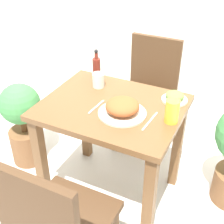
{
  "coord_description": "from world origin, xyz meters",
  "views": [
    {
      "loc": [
        0.68,
        -1.39,
        1.69
      ],
      "look_at": [
        0.0,
        0.0,
        0.68
      ],
      "focal_mm": 50.0,
      "sensor_mm": 36.0,
      "label": 1
    }
  ],
  "objects_px": {
    "food_plate": "(122,108)",
    "juice_glass": "(172,111)",
    "chair_near": "(56,222)",
    "sauce_bottle": "(97,67)",
    "drink_cup": "(98,80)",
    "potted_plant_left": "(23,121)",
    "chair_far": "(149,88)",
    "side_plate": "(175,97)"
  },
  "relations": [
    {
      "from": "chair_far",
      "to": "drink_cup",
      "type": "xyz_separation_m",
      "value": [
        -0.17,
        -0.51,
        0.27
      ]
    },
    {
      "from": "chair_far",
      "to": "food_plate",
      "type": "relative_size",
      "value": 3.27
    },
    {
      "from": "chair_near",
      "to": "drink_cup",
      "type": "distance_m",
      "value": 0.93
    },
    {
      "from": "side_plate",
      "to": "food_plate",
      "type": "bearing_deg",
      "value": -129.16
    },
    {
      "from": "side_plate",
      "to": "drink_cup",
      "type": "xyz_separation_m",
      "value": [
        -0.49,
        -0.04,
        0.02
      ]
    },
    {
      "from": "chair_far",
      "to": "drink_cup",
      "type": "relative_size",
      "value": 9.61
    },
    {
      "from": "drink_cup",
      "to": "food_plate",
      "type": "bearing_deg",
      "value": -40.01
    },
    {
      "from": "side_plate",
      "to": "potted_plant_left",
      "type": "distance_m",
      "value": 1.15
    },
    {
      "from": "food_plate",
      "to": "juice_glass",
      "type": "xyz_separation_m",
      "value": [
        0.27,
        0.05,
        0.02
      ]
    },
    {
      "from": "side_plate",
      "to": "juice_glass",
      "type": "bearing_deg",
      "value": -78.29
    },
    {
      "from": "chair_near",
      "to": "drink_cup",
      "type": "bearing_deg",
      "value": -74.84
    },
    {
      "from": "side_plate",
      "to": "chair_near",
      "type": "bearing_deg",
      "value": -106.19
    },
    {
      "from": "side_plate",
      "to": "drink_cup",
      "type": "relative_size",
      "value": 1.69
    },
    {
      "from": "chair_far",
      "to": "potted_plant_left",
      "type": "xyz_separation_m",
      "value": [
        -0.74,
        -0.66,
        -0.13
      ]
    },
    {
      "from": "side_plate",
      "to": "sauce_bottle",
      "type": "distance_m",
      "value": 0.57
    },
    {
      "from": "sauce_bottle",
      "to": "juice_glass",
      "type": "bearing_deg",
      "value": -25.07
    },
    {
      "from": "food_plate",
      "to": "sauce_bottle",
      "type": "relative_size",
      "value": 1.33
    },
    {
      "from": "chair_near",
      "to": "chair_far",
      "type": "relative_size",
      "value": 1.0
    },
    {
      "from": "chair_near",
      "to": "drink_cup",
      "type": "relative_size",
      "value": 9.61
    },
    {
      "from": "drink_cup",
      "to": "sauce_bottle",
      "type": "distance_m",
      "value": 0.13
    },
    {
      "from": "chair_far",
      "to": "side_plate",
      "type": "xyz_separation_m",
      "value": [
        0.32,
        -0.47,
        0.25
      ]
    },
    {
      "from": "chair_near",
      "to": "sauce_bottle",
      "type": "relative_size",
      "value": 4.35
    },
    {
      "from": "chair_far",
      "to": "juice_glass",
      "type": "distance_m",
      "value": 0.84
    },
    {
      "from": "food_plate",
      "to": "sauce_bottle",
      "type": "xyz_separation_m",
      "value": [
        -0.34,
        0.33,
        0.04
      ]
    },
    {
      "from": "food_plate",
      "to": "potted_plant_left",
      "type": "xyz_separation_m",
      "value": [
        -0.84,
        0.09,
        -0.4
      ]
    },
    {
      "from": "food_plate",
      "to": "side_plate",
      "type": "relative_size",
      "value": 1.74
    },
    {
      "from": "food_plate",
      "to": "side_plate",
      "type": "xyz_separation_m",
      "value": [
        0.22,
        0.27,
        -0.02
      ]
    },
    {
      "from": "side_plate",
      "to": "potted_plant_left",
      "type": "relative_size",
      "value": 0.23
    },
    {
      "from": "potted_plant_left",
      "to": "food_plate",
      "type": "bearing_deg",
      "value": -5.77
    },
    {
      "from": "food_plate",
      "to": "sauce_bottle",
      "type": "bearing_deg",
      "value": 135.67
    },
    {
      "from": "chair_near",
      "to": "sauce_bottle",
      "type": "xyz_separation_m",
      "value": [
        -0.3,
        0.96,
        0.31
      ]
    },
    {
      "from": "chair_far",
      "to": "juice_glass",
      "type": "bearing_deg",
      "value": -62.02
    },
    {
      "from": "sauce_bottle",
      "to": "side_plate",
      "type": "bearing_deg",
      "value": -6.4
    },
    {
      "from": "juice_glass",
      "to": "potted_plant_left",
      "type": "distance_m",
      "value": 1.19
    },
    {
      "from": "chair_far",
      "to": "sauce_bottle",
      "type": "bearing_deg",
      "value": -120.35
    },
    {
      "from": "food_plate",
      "to": "chair_far",
      "type": "bearing_deg",
      "value": 97.83
    },
    {
      "from": "chair_near",
      "to": "food_plate",
      "type": "xyz_separation_m",
      "value": [
        0.04,
        0.63,
        0.27
      ]
    },
    {
      "from": "sauce_bottle",
      "to": "chair_far",
      "type": "bearing_deg",
      "value": 59.65
    },
    {
      "from": "juice_glass",
      "to": "potted_plant_left",
      "type": "height_order",
      "value": "juice_glass"
    },
    {
      "from": "chair_far",
      "to": "food_plate",
      "type": "distance_m",
      "value": 0.8
    },
    {
      "from": "food_plate",
      "to": "potted_plant_left",
      "type": "relative_size",
      "value": 0.41
    },
    {
      "from": "potted_plant_left",
      "to": "chair_near",
      "type": "bearing_deg",
      "value": -41.57
    }
  ]
}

